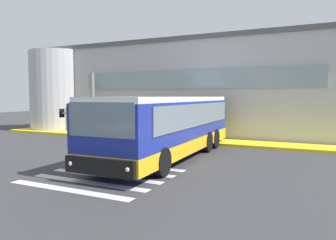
% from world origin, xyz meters
% --- Properties ---
extents(ground_plane, '(80.00, 90.00, 0.02)m').
position_xyz_m(ground_plane, '(0.00, 0.00, -0.01)').
color(ground_plane, '#353538').
rests_on(ground_plane, ground).
extents(bay_paint_stripes, '(4.40, 3.96, 0.01)m').
position_xyz_m(bay_paint_stripes, '(2.00, -4.20, 0.00)').
color(bay_paint_stripes, silver).
rests_on(bay_paint_stripes, ground).
extents(terminal_building, '(23.66, 13.80, 6.56)m').
position_xyz_m(terminal_building, '(-0.69, 11.63, 3.27)').
color(terminal_building, '#B7B7BC').
rests_on(terminal_building, ground).
extents(boarding_curb, '(25.86, 2.00, 0.15)m').
position_xyz_m(boarding_curb, '(0.00, 4.80, 0.07)').
color(boarding_curb, yellow).
rests_on(boarding_curb, ground).
extents(entry_support_column, '(0.28, 0.28, 4.26)m').
position_xyz_m(entry_support_column, '(-6.16, 5.40, 2.28)').
color(entry_support_column, slate).
rests_on(entry_support_column, boarding_curb).
extents(bus_main_foreground, '(3.02, 10.55, 2.70)m').
position_xyz_m(bus_main_foreground, '(2.54, -0.19, 1.33)').
color(bus_main_foreground, navy).
rests_on(bus_main_foreground, ground).
extents(passenger_near_column, '(0.58, 0.28, 1.68)m').
position_xyz_m(passenger_near_column, '(-5.36, 4.79, 1.08)').
color(passenger_near_column, '#4C4233').
rests_on(passenger_near_column, boarding_curb).
extents(passenger_by_doorway, '(0.59, 0.23, 1.68)m').
position_xyz_m(passenger_by_doorway, '(-4.55, 5.04, 1.08)').
color(passenger_by_doorway, '#2D2D33').
rests_on(passenger_by_doorway, boarding_curb).
extents(passenger_at_curb_edge, '(0.51, 0.51, 1.68)m').
position_xyz_m(passenger_at_curb_edge, '(-3.31, 4.89, 1.11)').
color(passenger_at_curb_edge, '#2D2D33').
rests_on(passenger_at_curb_edge, boarding_curb).
extents(safety_bollard_yellow, '(0.18, 0.18, 0.90)m').
position_xyz_m(safety_bollard_yellow, '(-1.79, 3.60, 0.45)').
color(safety_bollard_yellow, yellow).
rests_on(safety_bollard_yellow, ground).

